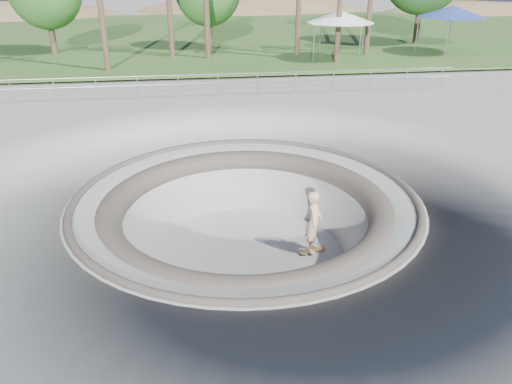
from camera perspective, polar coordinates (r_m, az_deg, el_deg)
The scene contains 9 objects.
ground at distance 14.75m, azimuth -1.20°, elevation -0.66°, with size 180.00×180.00×0.00m, color gray.
skate_bowl at distance 15.63m, azimuth -1.14°, elevation -6.71°, with size 14.00×14.00×4.10m.
grass_strip at distance 47.63m, azimuth -6.14°, elevation 17.46°, with size 180.00×36.00×0.12m.
distant_hills at distance 71.84m, azimuth -3.48°, elevation 14.24°, with size 103.20×45.00×28.60m.
safety_railing at distance 25.89m, azimuth -4.34°, elevation 12.25°, with size 25.00×0.06×1.03m.
skateboard at distance 15.75m, azimuth 6.46°, elevation -6.62°, with size 0.90×0.49×0.09m.
skater at distance 15.24m, azimuth 6.64°, elevation -3.38°, with size 0.72×0.48×1.99m, color beige.
canopy_white at distance 34.68m, azimuth 9.65°, elevation 19.12°, with size 5.71×5.71×3.12m.
canopy_blue at distance 39.10m, azimuth 21.50°, elevation 18.63°, with size 6.19×6.19×3.24m.
Camera 1 is at (-1.47, -13.21, 6.40)m, focal length 35.00 mm.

